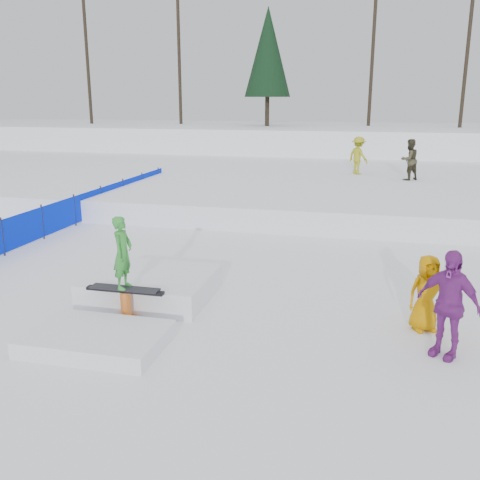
% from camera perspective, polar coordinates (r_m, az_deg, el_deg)
% --- Properties ---
extents(ground, '(120.00, 120.00, 0.00)m').
position_cam_1_polar(ground, '(11.02, -5.05, -7.98)').
color(ground, white).
extents(snow_berm, '(60.00, 14.00, 2.40)m').
position_cam_1_polar(snow_berm, '(39.86, 9.03, 10.23)').
color(snow_berm, white).
rests_on(snow_berm, ground).
extents(snow_midrise, '(50.00, 18.00, 0.80)m').
position_cam_1_polar(snow_midrise, '(26.11, 6.27, 6.23)').
color(snow_midrise, white).
rests_on(snow_midrise, ground).
extents(safety_fence, '(0.05, 16.00, 1.10)m').
position_cam_1_polar(safety_fence, '(19.32, -17.22, 3.07)').
color(safety_fence, '#001DD9').
rests_on(safety_fence, ground).
extents(treeline, '(40.24, 4.22, 10.50)m').
position_cam_1_polar(treeline, '(38.12, 19.01, 18.85)').
color(treeline, black).
rests_on(treeline, snow_berm).
extents(walker_olive, '(1.10, 1.07, 1.79)m').
position_cam_1_polar(walker_olive, '(24.72, 17.61, 8.17)').
color(walker_olive, '#34301F').
rests_on(walker_olive, snow_midrise).
extents(walker_ygreen, '(1.27, 1.26, 1.76)m').
position_cam_1_polar(walker_ygreen, '(26.07, 12.50, 8.79)').
color(walker_ygreen, '#989A19').
rests_on(walker_ygreen, snow_midrise).
extents(spectator_purple, '(1.18, 0.99, 1.88)m').
position_cam_1_polar(spectator_purple, '(9.64, 21.32, -6.37)').
color(spectator_purple, '#812888').
rests_on(spectator_purple, ground).
extents(spectator_yellow, '(0.84, 0.71, 1.48)m').
position_cam_1_polar(spectator_yellow, '(10.65, 19.28, -5.37)').
color(spectator_yellow, '#C17D00').
rests_on(spectator_yellow, ground).
extents(jib_rail_feature, '(2.60, 4.40, 2.11)m').
position_cam_1_polar(jib_rail_feature, '(11.34, -10.83, -5.88)').
color(jib_rail_feature, white).
rests_on(jib_rail_feature, ground).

